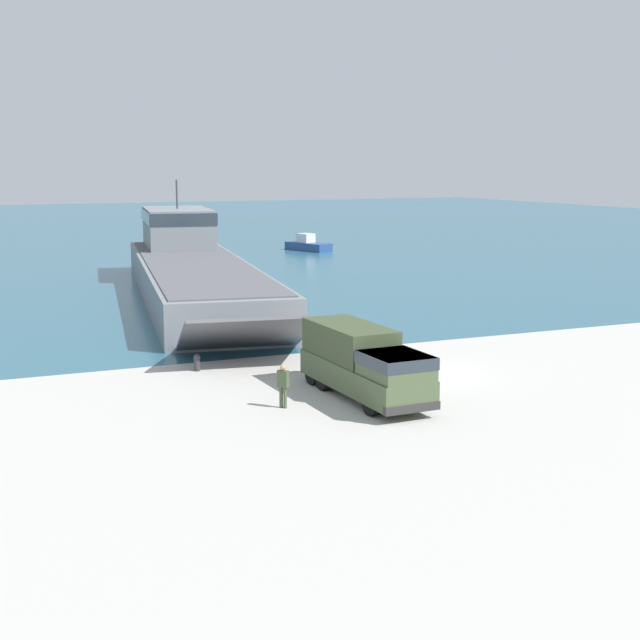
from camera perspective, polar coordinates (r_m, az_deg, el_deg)
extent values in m
plane|color=#B7B5AD|center=(40.94, 6.26, -3.52)|extent=(240.00, 240.00, 0.00)
cube|color=#285B70|center=(132.91, -14.82, 5.54)|extent=(240.00, 180.00, 0.01)
cube|color=gray|center=(64.11, -7.94, 2.49)|extent=(13.15, 37.64, 2.53)
cube|color=#56565B|center=(63.95, -7.97, 3.65)|extent=(12.33, 36.09, 0.08)
cube|color=gray|center=(76.49, -9.09, 5.84)|extent=(6.78, 11.03, 3.26)
cube|color=#28333D|center=(76.43, -9.11, 6.58)|extent=(6.94, 11.16, 0.98)
cylinder|color=#3F3F42|center=(76.35, -9.15, 7.96)|extent=(0.16, 0.16, 2.40)
cube|color=#56565B|center=(43.43, -4.77, -0.86)|extent=(7.10, 6.29, 2.47)
cube|color=#475638|center=(36.64, 2.85, -3.63)|extent=(2.53, 7.85, 1.06)
cube|color=#475638|center=(34.22, 4.88, -2.93)|extent=(2.25, 2.71, 0.92)
cube|color=#28333D|center=(34.17, 4.89, -2.55)|extent=(2.32, 2.74, 0.46)
cube|color=#3C492E|center=(37.52, 1.93, -1.36)|extent=(2.36, 5.00, 1.42)
cube|color=#2D2D2D|center=(33.52, 5.91, -5.63)|extent=(2.36, 0.31, 0.32)
cylinder|color=black|center=(35.12, 6.05, -4.82)|extent=(0.43, 1.16, 1.15)
cylinder|color=black|center=(34.23, 3.36, -5.18)|extent=(0.43, 1.16, 1.15)
cylinder|color=black|center=(38.74, 2.78, -3.37)|extent=(0.43, 1.16, 1.15)
cylinder|color=black|center=(37.93, 0.28, -3.65)|extent=(0.43, 1.16, 1.15)
cylinder|color=black|center=(39.69, 2.04, -3.04)|extent=(0.43, 1.16, 1.15)
cylinder|color=black|center=(38.90, -0.41, -3.31)|extent=(0.43, 1.16, 1.15)
cylinder|color=#475638|center=(35.21, -2.25, -4.99)|extent=(0.14, 0.14, 0.84)
cylinder|color=#475638|center=(35.30, -2.50, -4.96)|extent=(0.14, 0.14, 0.84)
cube|color=#475638|center=(35.07, -2.38, -3.78)|extent=(0.47, 0.49, 0.67)
sphere|color=tan|center=(34.97, -2.39, -3.07)|extent=(0.23, 0.23, 0.23)
cube|color=navy|center=(98.96, -0.75, 4.72)|extent=(3.87, 5.98, 0.89)
cube|color=silver|center=(99.19, -0.92, 5.27)|extent=(1.91, 2.08, 0.98)
cylinder|color=#333338|center=(41.83, -7.87, -2.86)|extent=(0.28, 0.28, 0.57)
sphere|color=#333338|center=(41.75, -7.89, -2.37)|extent=(0.32, 0.32, 0.32)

